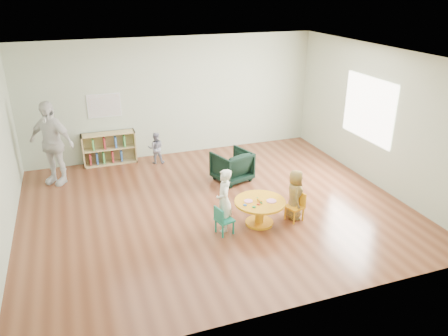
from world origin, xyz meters
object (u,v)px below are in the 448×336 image
Objects in this scene: bookshelf at (109,148)px; adult_caretaker at (51,143)px; kid_chair_left at (223,220)px; kid_chair_right at (296,205)px; child_left at (224,200)px; toddler at (156,148)px; activity_table at (260,208)px; armchair at (232,166)px; child_right at (295,194)px.

adult_caretaker is at bearing -148.77° from bookshelf.
kid_chair_left is 0.96× the size of kid_chair_right.
toddler is at bearing -155.48° from child_left.
kid_chair_right is at bearing -0.02° from adult_caretaker.
kid_chair_left is at bearing 109.17° from toddler.
child_left is (-1.32, 0.11, 0.27)m from kid_chair_right.
armchair is (0.18, 1.87, 0.02)m from activity_table.
adult_caretaker reaches higher than armchair.
kid_chair_left reaches higher than activity_table.
toddler is at bearing 50.11° from child_right.
child_left is 3.37m from toddler.
bookshelf is 3.00m from armchair.
adult_caretaker is (-2.62, 3.12, 0.61)m from kid_chair_left.
activity_table is at bearing 66.53° from kid_chair_right.
armchair reaches higher than activity_table.
child_left is at bearing 137.80° from kid_chair_left.
kid_chair_right is at bearing -6.41° from activity_table.
bookshelf reaches higher than kid_chair_left.
child_left is 1.20× the size of child_right.
bookshelf is (-2.17, 3.73, 0.06)m from activity_table.
child_right is (2.84, -3.73, 0.09)m from bookshelf.
child_left is at bearing 47.71° from armchair.
child_left reaches higher than toddler.
adult_caretaker reaches higher than child_left.
bookshelf is 1.67× the size of armchair.
kid_chair_left is 1.39m from kid_chair_right.
bookshelf is 1.09m from toddler.
child_left is 4.03m from adult_caretaker.
bookshelf is at bearing 59.14° from child_right.
bookshelf reaches higher than armchair.
armchair is at bearing 143.83° from toddler.
child_right reaches higher than bookshelf.
armchair reaches higher than kid_chair_right.
toddler is at bearing 46.58° from adult_caretaker.
adult_caretaker is at bearing 21.18° from toddler.
adult_caretaker is at bearing -121.83° from child_left.
armchair is (-0.49, 1.95, 0.05)m from kid_chair_right.
kid_chair_right is 0.70× the size of toddler.
toddler is at bearing 108.73° from activity_table.
child_left is 1.32m from child_right.
child_right is 5.04m from adult_caretaker.
toddler is at bearing -66.34° from armchair.
toddler is at bearing 10.71° from kid_chair_right.
kid_chair_right is at bearing 86.06° from armchair.
activity_table is 1.71× the size of kid_chair_right.
bookshelf is at bearing 19.71° from kid_chair_right.
adult_caretaker reaches higher than child_right.
child_right is 0.52× the size of adult_caretaker.
armchair is (2.36, -1.86, -0.04)m from bookshelf.
child_left reaches higher than kid_chair_right.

